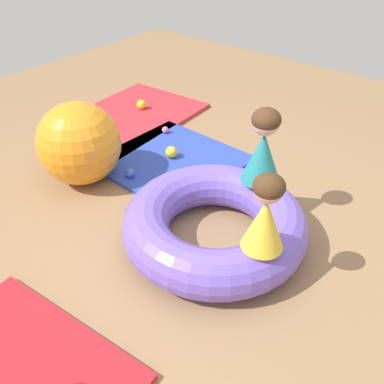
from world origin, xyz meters
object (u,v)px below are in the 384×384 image
(child_in_teal, at_px, (263,147))
(play_ball_yellow_second, at_px, (142,104))
(child_in_yellow, at_px, (266,213))
(play_ball_yellow, at_px, (171,152))
(play_ball_green, at_px, (77,118))
(inflatable_cushion, at_px, (214,224))
(play_ball_pink, at_px, (165,130))
(play_ball_blue, at_px, (130,173))
(exercise_ball_large, at_px, (79,143))
(play_ball_orange, at_px, (100,119))
(play_ball_teal, at_px, (172,183))

(child_in_teal, xyz_separation_m, play_ball_yellow_second, (0.75, 1.97, -0.50))
(child_in_yellow, distance_m, play_ball_yellow_second, 2.75)
(play_ball_yellow, relative_size, play_ball_green, 1.04)
(inflatable_cushion, bearing_deg, play_ball_pink, 54.34)
(child_in_yellow, bearing_deg, inflatable_cushion, -76.78)
(play_ball_blue, height_order, exercise_ball_large, exercise_ball_large)
(exercise_ball_large, bearing_deg, play_ball_yellow, -29.59)
(child_in_yellow, bearing_deg, play_ball_yellow, -88.40)
(play_ball_orange, bearing_deg, inflatable_cushion, -108.47)
(play_ball_teal, xyz_separation_m, play_ball_green, (0.25, 1.55, 0.01))
(play_ball_teal, height_order, play_ball_green, play_ball_green)
(child_in_yellow, relative_size, play_ball_yellow_second, 4.73)
(play_ball_teal, bearing_deg, child_in_yellow, -111.00)
(play_ball_teal, bearing_deg, play_ball_yellow_second, 53.88)
(inflatable_cushion, distance_m, play_ball_pink, 1.63)
(play_ball_orange, xyz_separation_m, play_ball_blue, (-0.50, -0.97, -0.01))
(child_in_yellow, distance_m, exercise_ball_large, 1.81)
(child_in_yellow, distance_m, play_ball_yellow, 1.67)
(child_in_yellow, xyz_separation_m, play_ball_yellow_second, (1.34, 2.36, -0.47))
(inflatable_cushion, xyz_separation_m, play_ball_orange, (0.66, 1.98, -0.07))
(play_ball_green, bearing_deg, inflatable_cushion, -103.69)
(child_in_yellow, bearing_deg, play_ball_yellow_second, -89.43)
(play_ball_yellow_second, bearing_deg, play_ball_teal, -126.12)
(play_ball_yellow, height_order, exercise_ball_large, exercise_ball_large)
(play_ball_yellow_second, bearing_deg, play_ball_yellow, -121.16)
(child_in_yellow, relative_size, exercise_ball_large, 0.72)
(child_in_teal, xyz_separation_m, exercise_ball_large, (-0.52, 1.41, -0.25))
(play_ball_yellow, distance_m, play_ball_teal, 0.47)
(play_ball_teal, height_order, play_ball_blue, play_ball_blue)
(play_ball_orange, xyz_separation_m, play_ball_pink, (0.29, -0.66, -0.02))
(inflatable_cushion, relative_size, play_ball_pink, 18.79)
(child_in_teal, bearing_deg, play_ball_yellow_second, -2.86)
(exercise_ball_large, bearing_deg, play_ball_yellow_second, 23.92)
(child_in_teal, height_order, play_ball_orange, child_in_teal)
(play_ball_teal, distance_m, play_ball_blue, 0.39)
(play_ball_yellow, bearing_deg, inflatable_cushion, -123.35)
(child_in_teal, bearing_deg, inflatable_cushion, 100.05)
(play_ball_orange, distance_m, play_ball_pink, 0.72)
(play_ball_yellow, height_order, play_ball_green, play_ball_yellow)
(child_in_yellow, relative_size, play_ball_pink, 7.33)
(inflatable_cushion, bearing_deg, play_ball_yellow_second, 57.73)
(play_ball_green, bearing_deg, child_in_yellow, -104.26)
(play_ball_orange, bearing_deg, play_ball_green, 122.27)
(child_in_teal, distance_m, play_ball_orange, 2.12)
(child_in_teal, xyz_separation_m, play_ball_teal, (-0.18, 0.71, -0.51))
(play_ball_pink, bearing_deg, child_in_teal, -109.39)
(play_ball_teal, bearing_deg, inflatable_cushion, -113.63)
(play_ball_orange, bearing_deg, play_ball_yellow_second, -7.54)
(child_in_teal, height_order, play_ball_green, child_in_teal)
(play_ball_blue, bearing_deg, play_ball_teal, -72.86)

